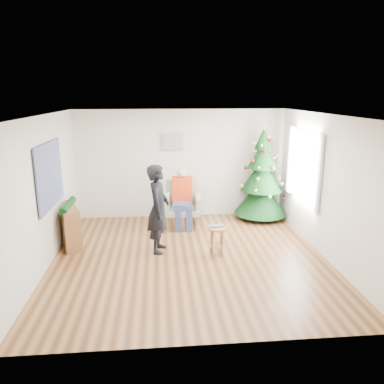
{
  "coord_description": "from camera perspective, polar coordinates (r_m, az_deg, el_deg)",
  "views": [
    {
      "loc": [
        -0.53,
        -6.38,
        2.95
      ],
      "look_at": [
        0.1,
        0.6,
        1.1
      ],
      "focal_mm": 35.0,
      "sensor_mm": 36.0,
      "label": 1
    }
  ],
  "objects": [
    {
      "name": "christmas_tree",
      "position": [
        9.07,
        10.6,
        2.29
      ],
      "size": [
        1.26,
        1.26,
        2.28
      ],
      "rotation": [
        0.0,
        0.0,
        0.25
      ],
      "color": "#3F2816",
      "rests_on": "floor"
    },
    {
      "name": "floor",
      "position": [
        7.05,
        -0.38,
        -9.96
      ],
      "size": [
        5.0,
        5.0,
        0.0
      ],
      "primitive_type": "plane",
      "color": "brown",
      "rests_on": "ground"
    },
    {
      "name": "seated_person",
      "position": [
        8.4,
        -1.46,
        -0.77
      ],
      "size": [
        0.46,
        0.66,
        1.35
      ],
      "rotation": [
        0.0,
        0.0,
        -0.06
      ],
      "color": "navy",
      "rests_on": "armchair"
    },
    {
      "name": "standing_man",
      "position": [
        7.07,
        -5.15,
        -2.57
      ],
      "size": [
        0.49,
        0.67,
        1.7
      ],
      "primitive_type": "imported",
      "rotation": [
        0.0,
        0.0,
        1.43
      ],
      "color": "black",
      "rests_on": "floor"
    },
    {
      "name": "wall_back",
      "position": [
        9.05,
        -1.72,
        4.28
      ],
      "size": [
        5.0,
        0.0,
        5.0
      ],
      "primitive_type": "plane",
      "rotation": [
        1.57,
        0.0,
        0.0
      ],
      "color": "silver",
      "rests_on": "floor"
    },
    {
      "name": "garland",
      "position": [
        7.75,
        -18.39,
        -1.95
      ],
      "size": [
        0.14,
        0.9,
        0.14
      ],
      "primitive_type": "cylinder",
      "rotation": [
        1.57,
        0.0,
        0.0
      ],
      "color": "black",
      "rests_on": "console"
    },
    {
      "name": "armchair",
      "position": [
        8.55,
        -1.44,
        -2.69
      ],
      "size": [
        0.85,
        0.78,
        1.03
      ],
      "rotation": [
        0.0,
        0.0,
        -0.06
      ],
      "color": "gray",
      "rests_on": "floor"
    },
    {
      "name": "wall_left",
      "position": [
        6.88,
        -21.64,
        -0.16
      ],
      "size": [
        0.0,
        5.0,
        5.0
      ],
      "primitive_type": "plane",
      "rotation": [
        1.57,
        0.0,
        1.57
      ],
      "color": "silver",
      "rests_on": "floor"
    },
    {
      "name": "wall_front",
      "position": [
        4.25,
        2.44,
        -8.1
      ],
      "size": [
        5.0,
        0.0,
        5.0
      ],
      "primitive_type": "plane",
      "rotation": [
        -1.57,
        0.0,
        0.0
      ],
      "color": "silver",
      "rests_on": "floor"
    },
    {
      "name": "ceiling",
      "position": [
        6.41,
        -0.42,
        11.66
      ],
      "size": [
        5.0,
        5.0,
        0.0
      ],
      "primitive_type": "plane",
      "rotation": [
        3.14,
        0.0,
        0.0
      ],
      "color": "white",
      "rests_on": "wall_back"
    },
    {
      "name": "stool",
      "position": [
        7.09,
        3.79,
        -7.39
      ],
      "size": [
        0.36,
        0.36,
        0.54
      ],
      "rotation": [
        0.0,
        0.0,
        -0.12
      ],
      "color": "brown",
      "rests_on": "floor"
    },
    {
      "name": "window_panel",
      "position": [
        8.1,
        16.72,
        3.85
      ],
      "size": [
        0.04,
        1.3,
        1.4
      ],
      "primitive_type": "cube",
      "color": "white",
      "rests_on": "wall_right"
    },
    {
      "name": "framed_picture",
      "position": [
        8.92,
        -3.03,
        7.69
      ],
      "size": [
        0.52,
        0.05,
        0.42
      ],
      "color": "tan",
      "rests_on": "wall_back"
    },
    {
      "name": "console",
      "position": [
        7.87,
        -18.14,
        -4.88
      ],
      "size": [
        0.64,
        1.04,
        0.8
      ],
      "primitive_type": "cube",
      "rotation": [
        0.0,
        0.0,
        0.37
      ],
      "color": "brown",
      "rests_on": "floor"
    },
    {
      "name": "laptop",
      "position": [
        6.99,
        3.83,
        -5.28
      ],
      "size": [
        0.33,
        0.25,
        0.02
      ],
      "primitive_type": "imported",
      "rotation": [
        0.0,
        0.0,
        0.22
      ],
      "color": "silver",
      "rests_on": "stool"
    },
    {
      "name": "game_controller",
      "position": [
        6.96,
        -3.71,
        -0.39
      ],
      "size": [
        0.05,
        0.13,
        0.04
      ],
      "primitive_type": "cube",
      "rotation": [
        0.0,
        0.0,
        -0.14
      ],
      "color": "white",
      "rests_on": "standing_man"
    },
    {
      "name": "curtains",
      "position": [
        8.09,
        16.53,
        3.85
      ],
      "size": [
        0.05,
        1.75,
        1.5
      ],
      "color": "white",
      "rests_on": "wall_right"
    },
    {
      "name": "tapestry",
      "position": [
        7.09,
        -20.86,
        2.42
      ],
      "size": [
        0.03,
        1.5,
        1.15
      ],
      "primitive_type": "cube",
      "color": "black",
      "rests_on": "wall_left"
    },
    {
      "name": "wall_right",
      "position": [
        7.25,
        19.7,
        0.76
      ],
      "size": [
        0.0,
        5.0,
        5.0
      ],
      "primitive_type": "plane",
      "rotation": [
        1.57,
        0.0,
        -1.57
      ],
      "color": "silver",
      "rests_on": "floor"
    }
  ]
}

